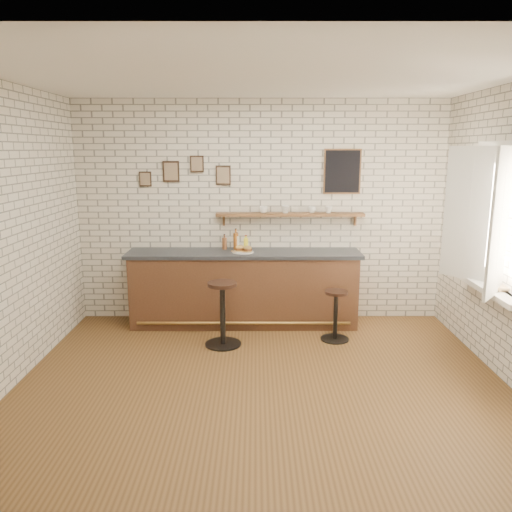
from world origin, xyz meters
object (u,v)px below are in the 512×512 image
object	(u,v)px
ciabatta_sandwich	(244,249)
bitters_bottle_amber	(236,241)
shelf_cup_a	(263,210)
sandwich_plate	(243,252)
bitters_bottle_brown	(225,243)
condiment_bottle_yellow	(246,243)
shelf_cup_d	(329,210)
bar_counter	(244,288)
bar_stool_right	(336,314)
book_upper	(492,286)
shelf_cup_b	(285,209)
bar_stool_left	(223,312)
bitters_bottle_white	(237,242)
shelf_cup_c	(312,210)
book_lower	(492,288)

from	to	relation	value
ciabatta_sandwich	bitters_bottle_amber	xyz separation A→B (m)	(-0.11, 0.21, 0.07)
shelf_cup_a	sandwich_plate	bearing A→B (deg)	-150.77
sandwich_plate	bitters_bottle_brown	size ratio (longest dim) A/B	1.34
condiment_bottle_yellow	shelf_cup_d	distance (m)	1.21
bar_counter	bar_stool_right	distance (m)	1.31
bitters_bottle_amber	book_upper	size ratio (longest dim) A/B	1.15
ciabatta_sandwich	bitters_bottle_amber	size ratio (longest dim) A/B	0.85
shelf_cup_b	book_upper	size ratio (longest dim) A/B	0.44
bar_stool_right	condiment_bottle_yellow	bearing A→B (deg)	146.58
ciabatta_sandwich	shelf_cup_a	xyz separation A→B (m)	(0.26, 0.25, 0.49)
bar_counter	bar_stool_left	bearing A→B (deg)	-107.62
ciabatta_sandwich	bitters_bottle_white	xyz separation A→B (m)	(-0.10, 0.21, 0.05)
sandwich_plate	condiment_bottle_yellow	size ratio (longest dim) A/B	1.44
bitters_bottle_white	bitters_bottle_amber	size ratio (longest dim) A/B	0.82
bar_stool_right	shelf_cup_c	bearing A→B (deg)	106.68
bitters_bottle_amber	book_upper	bearing A→B (deg)	-31.74
ciabatta_sandwich	bitters_bottle_white	world-z (taller)	bitters_bottle_white
ciabatta_sandwich	bar_stool_right	size ratio (longest dim) A/B	0.38
ciabatta_sandwich	shelf_cup_c	bearing A→B (deg)	15.57
shelf_cup_c	book_upper	world-z (taller)	shelf_cup_c
condiment_bottle_yellow	bitters_bottle_white	bearing A→B (deg)	-180.00
ciabatta_sandwich	bar_stool_right	world-z (taller)	ciabatta_sandwich
sandwich_plate	bitters_bottle_amber	distance (m)	0.26
condiment_bottle_yellow	shelf_cup_b	xyz separation A→B (m)	(0.53, 0.05, 0.46)
sandwich_plate	bar_counter	bearing A→B (deg)	80.91
book_upper	sandwich_plate	bearing A→B (deg)	158.88
bitters_bottle_brown	sandwich_plate	bearing A→B (deg)	-39.15
bitters_bottle_white	shelf_cup_b	world-z (taller)	shelf_cup_b
bar_stool_left	book_upper	distance (m)	2.99
shelf_cup_d	book_upper	distance (m)	2.33
condiment_bottle_yellow	book_lower	size ratio (longest dim) A/B	0.79
book_lower	bar_stool_left	bearing A→B (deg)	156.58
bitters_bottle_amber	condiment_bottle_yellow	size ratio (longest dim) A/B	1.47
shelf_cup_d	book_lower	distance (m)	2.34
bar_stool_right	shelf_cup_a	bearing A→B (deg)	138.45
bitters_bottle_brown	bar_stool_left	xyz separation A→B (m)	(0.02, -0.91, -0.67)
bitters_bottle_amber	shelf_cup_b	size ratio (longest dim) A/B	2.59
bar_stool_left	shelf_cup_b	world-z (taller)	shelf_cup_b
condiment_bottle_yellow	shelf_cup_a	world-z (taller)	shelf_cup_a
bar_counter	condiment_bottle_yellow	distance (m)	0.61
book_upper	bitters_bottle_amber	bearing A→B (deg)	156.50
ciabatta_sandwich	book_upper	size ratio (longest dim) A/B	0.98
bar_stool_right	ciabatta_sandwich	bearing A→B (deg)	155.07
bitters_bottle_brown	bar_stool_left	bearing A→B (deg)	-88.45
bar_counter	bitters_bottle_white	bearing A→B (deg)	122.44
bitters_bottle_white	ciabatta_sandwich	bearing A→B (deg)	-64.40
ciabatta_sandwich	book_lower	size ratio (longest dim) A/B	0.98
book_lower	shelf_cup_d	bearing A→B (deg)	121.90
book_lower	shelf_cup_c	bearing A→B (deg)	126.01
bitters_bottle_amber	bitters_bottle_white	bearing A→B (deg)	-0.00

